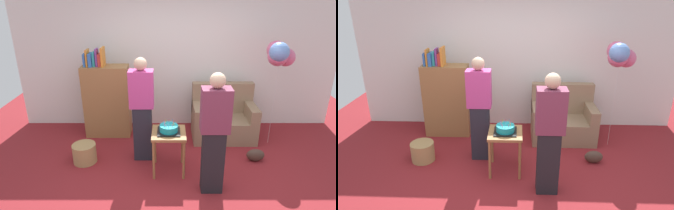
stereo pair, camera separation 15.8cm
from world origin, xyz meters
The scene contains 11 objects.
ground_plane centered at (0.00, 0.00, 0.00)m, with size 8.00×8.00×0.00m, color maroon.
wall_back centered at (0.00, 2.05, 1.35)m, with size 6.00×0.10×2.70m, color silver.
couch centered at (0.82, 1.45, 0.34)m, with size 1.10×0.70×0.96m.
bookshelf centered at (-1.27, 1.54, 0.68)m, with size 0.80×0.36×1.62m.
side_table centered at (-0.16, 0.37, 0.54)m, with size 0.48×0.48×0.64m.
birthday_cake centered at (-0.16, 0.37, 0.69)m, with size 0.32×0.32×0.17m.
person_blowing_candles centered at (-0.57, 0.72, 0.83)m, with size 0.36×0.22×1.63m.
person_holding_cake centered at (0.40, -0.08, 0.83)m, with size 0.36×0.22×1.63m.
wicker_basket centered at (-1.47, 0.60, 0.15)m, with size 0.36×0.36×0.30m, color #A88451.
handbag centered at (1.20, 0.62, 0.10)m, with size 0.28×0.14×0.20m, color #473328.
balloon_bunch centered at (1.58, 1.21, 1.58)m, with size 0.48×0.46×1.78m.
Camera 1 is at (-0.17, -3.26, 2.50)m, focal length 30.67 mm.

